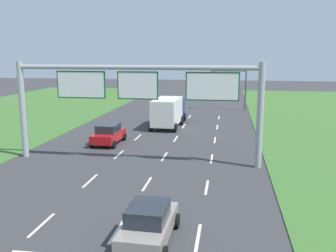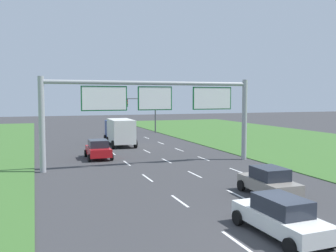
% 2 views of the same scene
% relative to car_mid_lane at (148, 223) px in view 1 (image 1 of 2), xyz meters
% --- Properties ---
extents(lane_dashes_inner_left, '(0.14, 56.40, 0.01)m').
position_rel_car_mid_lane_xyz_m(lane_dashes_inner_left, '(-5.05, 3.72, -0.80)').
color(lane_dashes_inner_left, white).
rests_on(lane_dashes_inner_left, ground_plane).
extents(lane_dashes_inner_right, '(0.14, 56.40, 0.01)m').
position_rel_car_mid_lane_xyz_m(lane_dashes_inner_right, '(-1.55, 3.72, -0.80)').
color(lane_dashes_inner_right, white).
rests_on(lane_dashes_inner_right, ground_plane).
extents(lane_dashes_slip, '(0.14, 56.40, 0.01)m').
position_rel_car_mid_lane_xyz_m(lane_dashes_slip, '(1.95, 3.72, -0.80)').
color(lane_dashes_slip, white).
rests_on(lane_dashes_slip, ground_plane).
extents(car_mid_lane, '(2.12, 4.00, 1.62)m').
position_rel_car_mid_lane_xyz_m(car_mid_lane, '(0.00, 0.00, 0.00)').
color(car_mid_lane, gray).
rests_on(car_mid_lane, ground_plane).
extents(car_far_ahead, '(2.20, 4.03, 1.68)m').
position_rel_car_mid_lane_xyz_m(car_far_ahead, '(-6.89, 15.91, 0.04)').
color(car_far_ahead, red).
rests_on(car_far_ahead, ground_plane).
extents(box_truck, '(2.88, 7.54, 3.00)m').
position_rel_car_mid_lane_xyz_m(box_truck, '(-3.11, 24.48, 0.84)').
color(box_truck, navy).
rests_on(box_truck, ground_plane).
extents(sign_gantry, '(17.24, 0.44, 7.00)m').
position_rel_car_mid_lane_xyz_m(sign_gantry, '(-3.10, 11.08, 4.14)').
color(sign_gantry, '#9EA0A5').
rests_on(sign_gantry, ground_plane).
extents(traffic_light_mast, '(4.76, 0.49, 5.60)m').
position_rel_car_mid_lane_xyz_m(traffic_light_mast, '(3.31, 37.08, 3.06)').
color(traffic_light_mast, '#47494F').
rests_on(traffic_light_mast, ground_plane).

